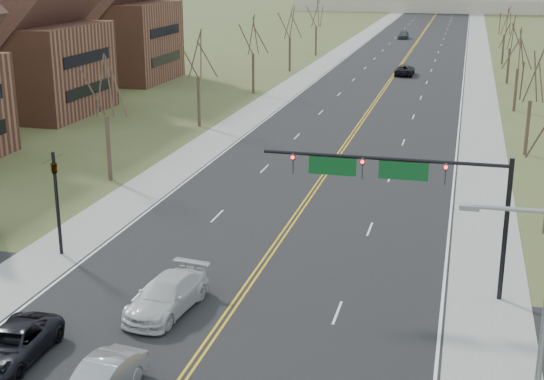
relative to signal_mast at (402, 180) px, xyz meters
The scene contains 26 objects.
road 96.96m from the signal_mast, 94.41° to the left, with size 20.00×380.00×0.01m, color black.
cross_road 12.03m from the signal_mast, 134.80° to the right, with size 120.00×14.00×0.01m, color black.
sidewalk_left 98.61m from the signal_mast, 101.39° to the left, with size 4.00×380.00×0.03m, color gray.
sidewalk_right 96.78m from the signal_mast, 87.30° to the left, with size 4.00×380.00×0.03m, color gray.
center_line 96.96m from the signal_mast, 94.41° to the left, with size 0.42×380.00×0.01m, color gold.
edge_line_left 98.20m from the signal_mast, 100.13° to the left, with size 0.15×380.00×0.01m, color silver.
edge_line_right 96.70m from the signal_mast, 88.60° to the left, with size 0.15×380.00×0.01m, color silver.
signal_mast is the anchor object (origin of this frame).
signal_left 19.06m from the signal_mast, behind, with size 0.32×0.36×6.00m.
street_light 14.51m from the signal_mast, 68.59° to the right, with size 2.90×0.25×9.07m.
tree_l_0 27.17m from the signal_mast, 147.71° to the left, with size 3.96×3.96×9.00m.
tree_r_1 31.56m from the signal_mast, 75.21° to the left, with size 3.74×3.74×8.50m.
tree_l_1 41.45m from the signal_mast, 123.63° to the left, with size 3.96×3.96×9.00m.
tree_r_2 51.15m from the signal_mast, 80.94° to the left, with size 3.74×3.74×8.50m.
tree_l_2 59.15m from the signal_mast, 112.83° to the left, with size 3.96×3.96×9.00m.
tree_r_3 70.96m from the signal_mast, 83.48° to the left, with size 3.74×3.74×8.50m.
tree_l_3 77.96m from the signal_mast, 107.12° to the left, with size 3.96×3.96×9.00m.
tree_r_4 90.86m from the signal_mast, 84.91° to the left, with size 3.74×3.74×8.50m.
tree_l_4 97.25m from the signal_mast, 103.65° to the left, with size 3.96×3.96×9.00m.
bldg_left_mid 56.81m from the signal_mast, 139.96° to the left, with size 15.10×14.28×20.75m.
bldg_left_far 75.76m from the signal_mast, 126.91° to the left, with size 17.10×14.28×23.25m.
car_sb_inner_lead 17.07m from the signal_mast, 127.64° to the right, with size 1.57×4.50×1.48m, color gray.
car_sb_outer_lead 19.31m from the signal_mast, 142.73° to the right, with size 2.43×5.27×1.46m, color black.
car_sb_inner_second 12.65m from the signal_mast, 152.73° to the right, with size 2.29×5.64×1.64m, color silver.
car_far_nb 75.05m from the signal_mast, 94.56° to the left, with size 2.55×5.53×1.54m, color black.
car_far_sb 127.59m from the signal_mast, 94.81° to the left, with size 1.98×4.92×1.67m, color #414247.
Camera 1 is at (10.11, -22.42, 16.13)m, focal length 50.00 mm.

